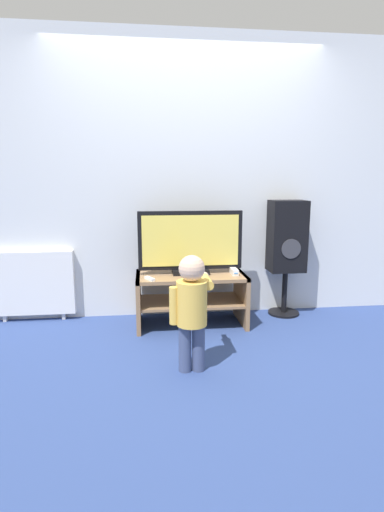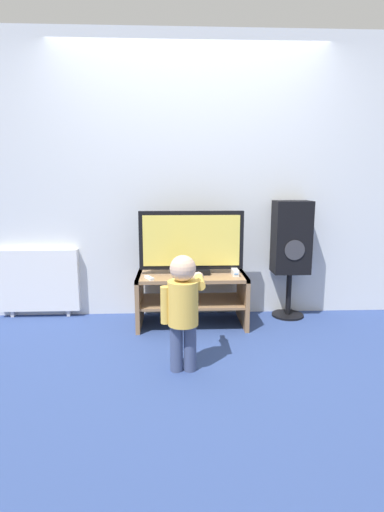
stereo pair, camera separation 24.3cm
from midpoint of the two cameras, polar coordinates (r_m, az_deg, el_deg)
The scene contains 9 objects.
ground_plane at distance 3.46m, azimuth -1.75°, elevation -11.11°, with size 16.00×16.00×0.00m, color navy.
wall_back at distance 3.80m, azimuth -2.66°, elevation 10.95°, with size 10.00×0.06×2.60m.
tv_stand at distance 3.60m, azimuth -2.13°, elevation -5.07°, with size 0.97×0.51×0.47m.
television at distance 3.53m, azimuth -2.21°, elevation 1.85°, with size 0.92×0.20×0.56m.
game_console at distance 3.55m, azimuth 4.07°, elevation -2.20°, with size 0.05×0.16×0.05m.
remote_primary at distance 3.37m, azimuth -8.12°, elevation -3.24°, with size 0.09×0.13×0.03m.
child at distance 2.69m, azimuth -2.62°, elevation -6.84°, with size 0.31×0.46×0.81m.
speaker_tower at distance 3.85m, azimuth 11.65°, elevation 2.28°, with size 0.33×0.30×1.10m.
radiator at distance 4.01m, azimuth -23.49°, elevation -3.62°, with size 0.76×0.08×0.65m.
Camera 1 is at (-0.39, -3.18, 1.29)m, focal length 28.00 mm.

